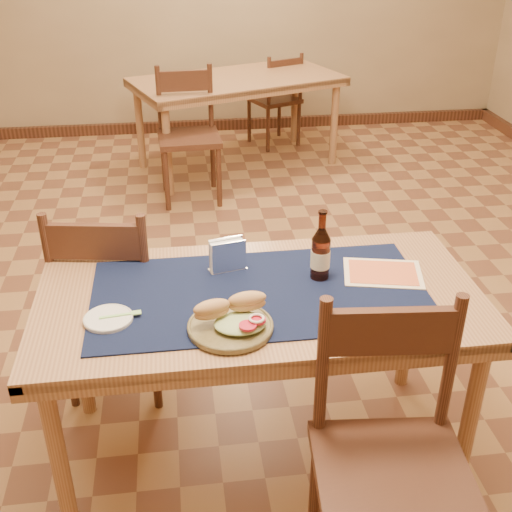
{
  "coord_description": "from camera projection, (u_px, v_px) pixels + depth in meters",
  "views": [
    {
      "loc": [
        -0.27,
        -2.74,
        1.98
      ],
      "look_at": [
        0.0,
        -0.7,
        0.85
      ],
      "focal_mm": 45.0,
      "sensor_mm": 36.0,
      "label": 1
    }
  ],
  "objects": [
    {
      "name": "beer_bottle",
      "position": [
        321.0,
        253.0,
        2.35
      ],
      "size": [
        0.07,
        0.07,
        0.27
      ],
      "color": "#4F1D0E",
      "rests_on": "placemat"
    },
    {
      "name": "chair_back_near",
      "position": [
        188.0,
        133.0,
        4.72
      ],
      "size": [
        0.46,
        0.46,
        0.96
      ],
      "color": "#4E2B1C",
      "rests_on": "ground"
    },
    {
      "name": "napkin_holder",
      "position": [
        227.0,
        256.0,
        2.42
      ],
      "size": [
        0.15,
        0.08,
        0.13
      ],
      "color": "white",
      "rests_on": "placemat"
    },
    {
      "name": "menu_card",
      "position": [
        383.0,
        273.0,
        2.42
      ],
      "size": [
        0.33,
        0.27,
        0.01
      ],
      "color": "#F9E4BC",
      "rests_on": "placemat"
    },
    {
      "name": "fork",
      "position": [
        124.0,
        314.0,
        2.16
      ],
      "size": [
        0.14,
        0.03,
        0.0
      ],
      "color": "#9EE77F",
      "rests_on": "side_plate"
    },
    {
      "name": "chair_back_far",
      "position": [
        276.0,
        98.0,
        5.79
      ],
      "size": [
        0.51,
        0.51,
        0.84
      ],
      "color": "#4E2B1C",
      "rests_on": "ground"
    },
    {
      "name": "back_table",
      "position": [
        237.0,
        88.0,
        5.21
      ],
      "size": [
        1.83,
        1.33,
        0.75
      ],
      "color": "#A2764C",
      "rests_on": "ground"
    },
    {
      "name": "chair_main_far",
      "position": [
        113.0,
        295.0,
        2.77
      ],
      "size": [
        0.5,
        0.5,
        0.95
      ],
      "color": "#4E2B1C",
      "rests_on": "ground"
    },
    {
      "name": "chair_main_near",
      "position": [
        391.0,
        461.0,
        1.92
      ],
      "size": [
        0.5,
        0.5,
        1.0
      ],
      "color": "#4E2B1C",
      "rests_on": "ground"
    },
    {
      "name": "side_plate",
      "position": [
        108.0,
        318.0,
        2.15
      ],
      "size": [
        0.17,
        0.17,
        0.01
      ],
      "color": "silver",
      "rests_on": "placemat"
    },
    {
      "name": "room",
      "position": [
        234.0,
        62.0,
        2.69
      ],
      "size": [
        6.04,
        7.04,
        2.84
      ],
      "color": "#9C6F44",
      "rests_on": "ground"
    },
    {
      "name": "main_table",
      "position": [
        260.0,
        313.0,
        2.35
      ],
      "size": [
        1.6,
        0.8,
        0.75
      ],
      "color": "#A2764C",
      "rests_on": "ground"
    },
    {
      "name": "baseboard",
      "position": [
        238.0,
        326.0,
        3.34
      ],
      "size": [
        6.0,
        7.0,
        0.1
      ],
      "color": "#4E2B1C",
      "rests_on": "ground"
    },
    {
      "name": "placemat",
      "position": [
        260.0,
        293.0,
        2.31
      ],
      "size": [
        1.2,
        0.6,
        0.01
      ],
      "primitive_type": "cube",
      "color": "black",
      "rests_on": "main_table"
    },
    {
      "name": "sandwich_plate",
      "position": [
        233.0,
        321.0,
        2.09
      ],
      "size": [
        0.28,
        0.28,
        0.11
      ],
      "color": "brown",
      "rests_on": "placemat"
    }
  ]
}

